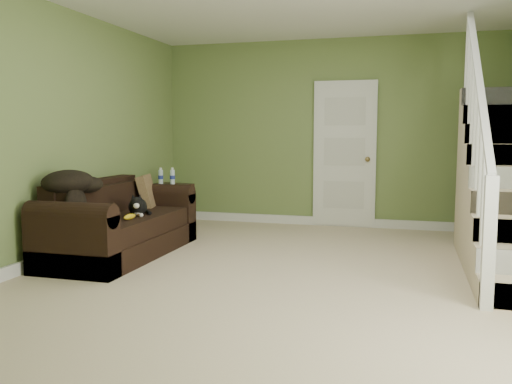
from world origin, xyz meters
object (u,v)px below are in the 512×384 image
Objects in this scene: cat at (137,207)px; banana at (130,217)px; side_table at (169,206)px; sofa at (118,227)px.

banana is (0.05, -0.24, -0.07)m from cat.
banana is (0.44, -1.86, 0.15)m from side_table.
cat is at bearing -0.57° from sofa.
banana is at bearing -41.60° from sofa.
cat is at bearing 104.75° from banana.
side_table is at bearing 78.90° from cat.
side_table is 1.65× the size of cat.
cat is at bearing -76.55° from side_table.
banana is at bearing -76.74° from side_table.
sofa is 2.41× the size of side_table.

